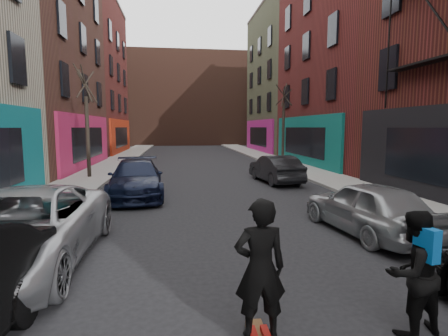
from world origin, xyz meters
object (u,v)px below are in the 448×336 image
object	(u,v)px
skateboarder	(260,269)
pedestrian	(413,272)
parked_right_far	(368,207)
parked_left_far	(22,229)
tree_left_far	(87,114)
parked_right_end	(275,169)
parked_left_end	(136,179)
tree_right_far	(284,116)

from	to	relation	value
skateboarder	pedestrian	world-z (taller)	skateboarder
parked_right_far	pedestrian	bearing A→B (deg)	60.35
parked_left_far	skateboarder	distance (m)	5.01
tree_left_far	parked_right_end	world-z (taller)	tree_left_far
parked_right_far	pedestrian	size ratio (longest dim) A/B	2.45
parked_right_far	parked_right_end	world-z (taller)	parked_right_far
pedestrian	skateboarder	bearing A→B (deg)	-11.37
tree_left_far	pedestrian	bearing A→B (deg)	-63.11
parked_left_end	tree_right_far	bearing A→B (deg)	45.39
tree_left_far	parked_left_end	bearing A→B (deg)	-59.93
tree_left_far	parked_right_end	bearing A→B (deg)	-14.58
tree_right_far	parked_right_far	bearing A→B (deg)	-100.07
tree_right_far	skateboarder	size ratio (longest dim) A/B	3.83
parked_right_end	skateboarder	bearing A→B (deg)	67.13
parked_right_far	pedestrian	world-z (taller)	pedestrian
parked_left_end	pedestrian	bearing A→B (deg)	-69.41
tree_right_far	parked_right_far	distance (m)	17.39
skateboarder	parked_right_far	bearing A→B (deg)	-131.40
parked_right_end	pedestrian	size ratio (longest dim) A/B	2.47
parked_left_far	parked_left_end	size ratio (longest dim) A/B	1.10
parked_left_far	skateboarder	size ratio (longest dim) A/B	3.06
skateboarder	parked_left_far	bearing A→B (deg)	-35.73
parked_right_far	pedestrian	xyz separation A→B (m)	(-1.77, -4.15, 0.15)
parked_right_far	skateboarder	size ratio (longest dim) A/B	2.29
parked_left_end	parked_right_far	bearing A→B (deg)	-46.31
tree_right_far	parked_left_far	size ratio (longest dim) A/B	1.25
tree_left_far	parked_right_far	xyz separation A→B (m)	(9.40, -10.90, -2.69)
parked_right_far	parked_right_end	xyz separation A→B (m)	(0.00, 8.45, -0.02)
tree_left_far	parked_right_far	size ratio (longest dim) A/B	1.60
parked_left_far	pedestrian	distance (m)	6.76
parked_right_end	pedestrian	world-z (taller)	pedestrian
parked_right_end	tree_right_far	bearing A→B (deg)	-115.59
tree_left_far	tree_right_far	world-z (taller)	tree_right_far
parked_left_far	tree_right_far	bearing A→B (deg)	59.36
skateboarder	tree_left_far	bearing A→B (deg)	-68.25
tree_left_far	parked_left_far	xyz separation A→B (m)	(1.60, -12.00, -2.62)
parked_left_far	parked_right_end	bearing A→B (deg)	51.10
parked_right_far	skateboarder	distance (m)	5.62
pedestrian	tree_left_far	bearing A→B (deg)	-73.64
tree_left_far	skateboarder	distance (m)	16.20
tree_right_far	skateboarder	bearing A→B (deg)	-107.95
parked_left_end	pedestrian	distance (m)	10.90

